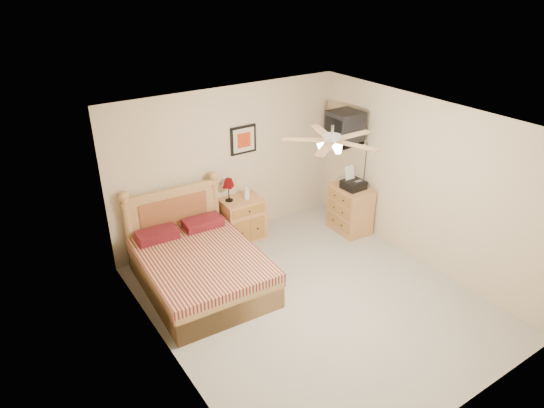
# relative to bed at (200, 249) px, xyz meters

# --- Properties ---
(floor) EXTENTS (4.50, 4.50, 0.00)m
(floor) POSITION_rel_bed_xyz_m (1.11, -1.12, -0.64)
(floor) COLOR #A29D93
(floor) RESTS_ON ground
(ceiling) EXTENTS (4.00, 4.50, 0.04)m
(ceiling) POSITION_rel_bed_xyz_m (1.11, -1.12, 1.86)
(ceiling) COLOR white
(ceiling) RESTS_ON ground
(wall_back) EXTENTS (4.00, 0.04, 2.50)m
(wall_back) POSITION_rel_bed_xyz_m (1.11, 1.13, 0.61)
(wall_back) COLOR beige
(wall_back) RESTS_ON ground
(wall_front) EXTENTS (4.00, 0.04, 2.50)m
(wall_front) POSITION_rel_bed_xyz_m (1.11, -3.37, 0.61)
(wall_front) COLOR beige
(wall_front) RESTS_ON ground
(wall_left) EXTENTS (0.04, 4.50, 2.50)m
(wall_left) POSITION_rel_bed_xyz_m (-0.89, -1.12, 0.61)
(wall_left) COLOR beige
(wall_left) RESTS_ON ground
(wall_right) EXTENTS (0.04, 4.50, 2.50)m
(wall_right) POSITION_rel_bed_xyz_m (3.11, -1.12, 0.61)
(wall_right) COLOR beige
(wall_right) RESTS_ON ground
(bed) EXTENTS (1.60, 2.05, 1.28)m
(bed) POSITION_rel_bed_xyz_m (0.00, 0.00, 0.00)
(bed) COLOR #AC7B4A
(bed) RESTS_ON ground
(nightstand) EXTENTS (0.68, 0.52, 0.72)m
(nightstand) POSITION_rel_bed_xyz_m (1.18, 0.88, -0.28)
(nightstand) COLOR #A87148
(nightstand) RESTS_ON ground
(table_lamp) EXTENTS (0.23, 0.23, 0.39)m
(table_lamp) POSITION_rel_bed_xyz_m (0.99, 0.94, 0.27)
(table_lamp) COLOR #5A0509
(table_lamp) RESTS_ON nightstand
(lotion_bottle) EXTENTS (0.10, 0.10, 0.25)m
(lotion_bottle) POSITION_rel_bed_xyz_m (1.26, 0.84, 0.20)
(lotion_bottle) COLOR white
(lotion_bottle) RESTS_ON nightstand
(framed_picture) EXTENTS (0.46, 0.04, 0.46)m
(framed_picture) POSITION_rel_bed_xyz_m (1.38, 1.11, 0.98)
(framed_picture) COLOR black
(framed_picture) RESTS_ON wall_back
(dresser) EXTENTS (0.52, 0.72, 0.81)m
(dresser) POSITION_rel_bed_xyz_m (2.84, 0.09, -0.23)
(dresser) COLOR #B47B44
(dresser) RESTS_ON ground
(fax_machine) EXTENTS (0.34, 0.36, 0.36)m
(fax_machine) POSITION_rel_bed_xyz_m (2.81, 0.03, 0.35)
(fax_machine) COLOR black
(fax_machine) RESTS_ON dresser
(magazine_lower) EXTENTS (0.22, 0.27, 0.02)m
(magazine_lower) POSITION_rel_bed_xyz_m (2.80, 0.28, 0.18)
(magazine_lower) COLOR beige
(magazine_lower) RESTS_ON dresser
(magazine_upper) EXTENTS (0.28, 0.34, 0.02)m
(magazine_upper) POSITION_rel_bed_xyz_m (2.82, 0.29, 0.21)
(magazine_upper) COLOR tan
(magazine_upper) RESTS_ON magazine_lower
(wall_tv) EXTENTS (0.56, 0.46, 0.58)m
(wall_tv) POSITION_rel_bed_xyz_m (2.86, 0.22, 1.17)
(wall_tv) COLOR black
(wall_tv) RESTS_ON wall_right
(ceiling_fan) EXTENTS (1.14, 1.14, 0.28)m
(ceiling_fan) POSITION_rel_bed_xyz_m (1.11, -1.32, 1.72)
(ceiling_fan) COLOR silver
(ceiling_fan) RESTS_ON ceiling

